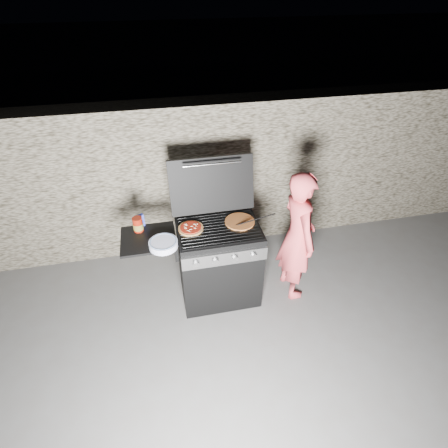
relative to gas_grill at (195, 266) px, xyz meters
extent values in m
plane|color=#514E4A|center=(0.25, 0.00, -0.46)|extent=(50.00, 50.00, 0.00)
cube|color=gray|center=(0.25, 1.05, 0.44)|extent=(8.00, 0.35, 1.80)
cylinder|color=#BA7D38|center=(0.47, 0.05, 0.46)|extent=(0.33, 0.33, 0.02)
cylinder|color=maroon|center=(-0.50, 0.13, 0.52)|extent=(0.09, 0.09, 0.14)
cube|color=#29329A|center=(-0.47, 0.20, 0.51)|extent=(0.07, 0.06, 0.13)
cylinder|color=white|center=(-0.29, -0.16, 0.48)|extent=(0.34, 0.34, 0.06)
imported|color=#E64B51|center=(1.04, -0.07, 0.27)|extent=(0.38, 0.55, 1.45)
cylinder|color=black|center=(0.61, 0.00, 0.50)|extent=(0.41, 0.03, 0.08)
camera|label=1|loc=(-0.25, -2.61, 2.47)|focal=28.00mm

